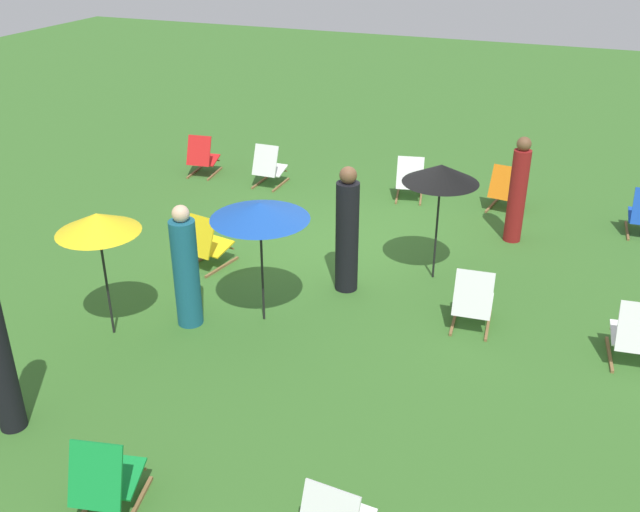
{
  "coord_description": "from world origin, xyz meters",
  "views": [
    {
      "loc": [
        -3.27,
        9.48,
        4.95
      ],
      "look_at": [
        0.0,
        1.2,
        0.5
      ],
      "focal_mm": 39.82,
      "sensor_mm": 36.0,
      "label": 1
    }
  ],
  "objects_px": {
    "umbrella_1": "(441,174)",
    "person_3": "(518,192)",
    "deckchair_3": "(505,190)",
    "person_2": "(347,233)",
    "deckchair_4": "(269,167)",
    "deckchair_2": "(635,335)",
    "deckchair_7": "(207,244)",
    "deckchair_1": "(105,480)",
    "deckchair_0": "(410,180)",
    "person_1": "(186,270)",
    "deckchair_8": "(202,157)",
    "deckchair_6": "(473,301)",
    "umbrella_2": "(97,223)",
    "umbrella_0": "(260,211)"
  },
  "relations": [
    {
      "from": "deckchair_3",
      "to": "person_2",
      "type": "distance_m",
      "value": 4.16
    },
    {
      "from": "deckchair_7",
      "to": "deckchair_0",
      "type": "bearing_deg",
      "value": -108.17
    },
    {
      "from": "deckchair_1",
      "to": "deckchair_3",
      "type": "xyz_separation_m",
      "value": [
        -2.24,
        -8.49,
        0.0
      ]
    },
    {
      "from": "umbrella_0",
      "to": "person_3",
      "type": "distance_m",
      "value": 4.65
    },
    {
      "from": "deckchair_7",
      "to": "person_2",
      "type": "height_order",
      "value": "person_2"
    },
    {
      "from": "deckchair_3",
      "to": "deckchair_0",
      "type": "bearing_deg",
      "value": 12.08
    },
    {
      "from": "deckchair_3",
      "to": "deckchair_8",
      "type": "relative_size",
      "value": 1.0
    },
    {
      "from": "deckchair_6",
      "to": "umbrella_1",
      "type": "bearing_deg",
      "value": -60.82
    },
    {
      "from": "deckchair_8",
      "to": "person_2",
      "type": "relative_size",
      "value": 0.46
    },
    {
      "from": "umbrella_1",
      "to": "person_3",
      "type": "height_order",
      "value": "umbrella_1"
    },
    {
      "from": "deckchair_0",
      "to": "person_1",
      "type": "distance_m",
      "value": 5.52
    },
    {
      "from": "umbrella_2",
      "to": "person_1",
      "type": "xyz_separation_m",
      "value": [
        -0.79,
        -0.57,
        -0.76
      ]
    },
    {
      "from": "deckchair_7",
      "to": "umbrella_2",
      "type": "xyz_separation_m",
      "value": [
        0.21,
        2.08,
        1.16
      ]
    },
    {
      "from": "deckchair_6",
      "to": "umbrella_1",
      "type": "height_order",
      "value": "umbrella_1"
    },
    {
      "from": "deckchair_2",
      "to": "deckchair_6",
      "type": "relative_size",
      "value": 1.0
    },
    {
      "from": "deckchair_1",
      "to": "person_1",
      "type": "bearing_deg",
      "value": -84.36
    },
    {
      "from": "deckchair_4",
      "to": "deckchair_7",
      "type": "xyz_separation_m",
      "value": [
        -0.6,
        3.46,
        0.0
      ]
    },
    {
      "from": "deckchair_8",
      "to": "umbrella_1",
      "type": "distance_m",
      "value": 6.09
    },
    {
      "from": "deckchair_1",
      "to": "umbrella_2",
      "type": "xyz_separation_m",
      "value": [
        1.79,
        -2.5,
        1.16
      ]
    },
    {
      "from": "deckchair_8",
      "to": "umbrella_1",
      "type": "relative_size",
      "value": 0.48
    },
    {
      "from": "deckchair_0",
      "to": "deckchair_6",
      "type": "height_order",
      "value": "same"
    },
    {
      "from": "deckchair_7",
      "to": "person_3",
      "type": "bearing_deg",
      "value": -136.55
    },
    {
      "from": "deckchair_1",
      "to": "umbrella_2",
      "type": "relative_size",
      "value": 0.51
    },
    {
      "from": "deckchair_1",
      "to": "deckchair_8",
      "type": "distance_m",
      "value": 8.9
    },
    {
      "from": "person_3",
      "to": "deckchair_0",
      "type": "bearing_deg",
      "value": 140.22
    },
    {
      "from": "umbrella_1",
      "to": "umbrella_2",
      "type": "xyz_separation_m",
      "value": [
        3.46,
        2.98,
        -0.07
      ]
    },
    {
      "from": "deckchair_2",
      "to": "deckchair_0",
      "type": "bearing_deg",
      "value": -53.37
    },
    {
      "from": "deckchair_0",
      "to": "person_3",
      "type": "xyz_separation_m",
      "value": [
        -2.04,
        1.15,
        0.47
      ]
    },
    {
      "from": "deckchair_8",
      "to": "deckchair_2",
      "type": "bearing_deg",
      "value": 147.44
    },
    {
      "from": "deckchair_4",
      "to": "deckchair_6",
      "type": "relative_size",
      "value": 1.0
    },
    {
      "from": "deckchair_1",
      "to": "umbrella_1",
      "type": "height_order",
      "value": "umbrella_1"
    },
    {
      "from": "deckchair_0",
      "to": "umbrella_2",
      "type": "distance_m",
      "value": 6.42
    },
    {
      "from": "deckchair_7",
      "to": "umbrella_2",
      "type": "relative_size",
      "value": 0.5
    },
    {
      "from": "person_1",
      "to": "deckchair_6",
      "type": "bearing_deg",
      "value": 83.52
    },
    {
      "from": "deckchair_1",
      "to": "deckchair_2",
      "type": "xyz_separation_m",
      "value": [
        -4.37,
        -4.26,
        0.0
      ]
    },
    {
      "from": "person_3",
      "to": "umbrella_1",
      "type": "bearing_deg",
      "value": -127.75
    },
    {
      "from": "deckchair_4",
      "to": "deckchair_2",
      "type": "bearing_deg",
      "value": 150.23
    },
    {
      "from": "deckchair_1",
      "to": "deckchair_0",
      "type": "bearing_deg",
      "value": -105.92
    },
    {
      "from": "person_1",
      "to": "umbrella_2",
      "type": "bearing_deg",
      "value": -80.85
    },
    {
      "from": "umbrella_1",
      "to": "deckchair_2",
      "type": "bearing_deg",
      "value": 155.5
    },
    {
      "from": "deckchair_6",
      "to": "deckchair_8",
      "type": "bearing_deg",
      "value": -36.3
    },
    {
      "from": "deckchair_1",
      "to": "person_1",
      "type": "xyz_separation_m",
      "value": [
        1.0,
        -3.08,
        0.41
      ]
    },
    {
      "from": "umbrella_2",
      "to": "person_2",
      "type": "bearing_deg",
      "value": -137.33
    },
    {
      "from": "deckchair_2",
      "to": "umbrella_0",
      "type": "distance_m",
      "value": 4.72
    },
    {
      "from": "deckchair_3",
      "to": "deckchair_1",
      "type": "bearing_deg",
      "value": 83.32
    },
    {
      "from": "person_2",
      "to": "deckchair_1",
      "type": "bearing_deg",
      "value": 119.28
    },
    {
      "from": "deckchair_4",
      "to": "person_1",
      "type": "xyz_separation_m",
      "value": [
        -1.19,
        4.96,
        0.41
      ]
    },
    {
      "from": "deckchair_6",
      "to": "deckchair_2",
      "type": "bearing_deg",
      "value": 172.65
    },
    {
      "from": "deckchair_3",
      "to": "umbrella_1",
      "type": "distance_m",
      "value": 3.3
    },
    {
      "from": "deckchair_3",
      "to": "umbrella_2",
      "type": "relative_size",
      "value": 0.5
    }
  ]
}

